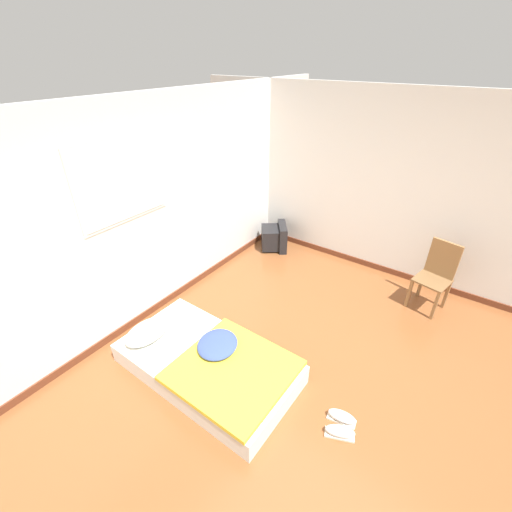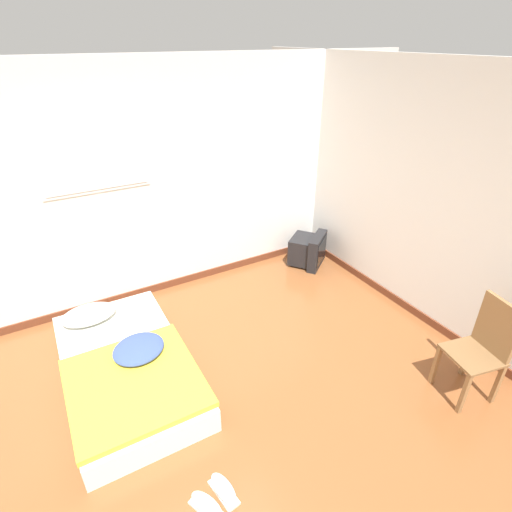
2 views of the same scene
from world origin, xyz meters
name	(u,v)px [view 1 (image 1 of 2)]	position (x,y,z in m)	size (l,w,h in m)	color
ground_plane	(319,428)	(0.00, 0.00, 0.00)	(20.00, 20.00, 0.00)	brown
wall_back	(118,228)	(0.00, 2.54, 1.29)	(8.24, 0.08, 2.60)	silver
wall_right	(429,197)	(2.95, 0.00, 1.29)	(0.08, 7.43, 2.60)	silver
mattress_bed	(207,362)	(-0.11, 1.26, 0.15)	(1.04, 1.88, 0.37)	silver
crt_tv	(275,237)	(2.56, 2.12, 0.21)	(0.60, 0.59, 0.44)	black
wooden_chair	(437,271)	(2.46, -0.39, 0.52)	(0.46, 0.46, 0.92)	olive
sneaker_pair	(341,424)	(0.12, -0.16, 0.05)	(0.32, 0.32, 0.10)	silver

